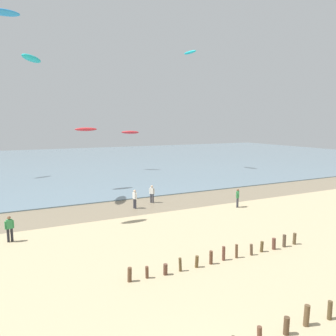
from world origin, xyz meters
The scene contains 13 objects.
wet_sand_strip centered at (0.00, 21.83, 0.00)m, with size 120.00×5.70×0.01m, color #84755B.
sea centered at (0.00, 59.68, 0.05)m, with size 160.00×70.00×0.10m, color slate.
groyne_near centered at (6.20, 2.22, 0.37)m, with size 16.14×0.34×0.86m.
groyne_mid centered at (5.83, 8.46, 0.35)m, with size 11.22×0.36×0.80m.
person_mid_beach centered at (5.05, 21.22, 0.92)m, with size 0.30×0.56×1.71m.
person_left_flank centered at (-5.10, 17.04, 0.92)m, with size 0.56×0.29×1.71m.
person_right_flank centered at (13.57, 17.46, 0.92)m, with size 0.45×0.41×1.71m.
person_far_down_beach centered at (7.28, 22.47, 0.92)m, with size 0.40×0.46×1.71m.
kite_aloft_0 centered at (12.83, 43.56, 6.16)m, with size 2.80×0.89×0.45m, color red.
kite_aloft_1 centered at (21.69, 40.10, 18.56)m, with size 2.86×0.92×0.46m, color #19B2B7.
kite_aloft_2 centered at (3.13, 31.12, 6.92)m, with size 2.48×0.79×0.40m, color red.
kite_aloft_4 centered at (-4.64, 20.17, 15.02)m, with size 2.18×0.70×0.35m, color #2384D1.
kite_aloft_6 centered at (-2.44, 26.95, 13.34)m, with size 3.32×1.06×0.53m, color #19B2B7.
Camera 1 is at (-5.04, -5.60, 7.59)m, focal length 34.89 mm.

